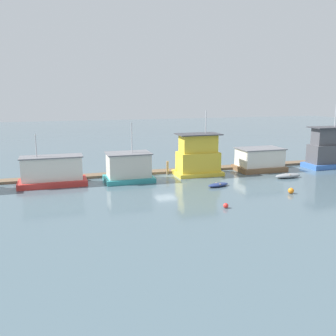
# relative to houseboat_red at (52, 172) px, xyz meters

# --- Properties ---
(ground_plane) EXTENTS (200.00, 200.00, 0.00)m
(ground_plane) POSITION_rel_houseboat_red_xyz_m (13.02, -0.15, -1.51)
(ground_plane) COLOR #475B66
(dock_walkway) EXTENTS (59.60, 1.80, 0.30)m
(dock_walkway) POSITION_rel_houseboat_red_xyz_m (13.02, 2.84, -1.36)
(dock_walkway) COLOR brown
(dock_walkway) RESTS_ON ground_plane
(houseboat_red) EXTENTS (7.34, 3.30, 5.73)m
(houseboat_red) POSITION_rel_houseboat_red_xyz_m (0.00, 0.00, 0.00)
(houseboat_red) COLOR red
(houseboat_red) RESTS_ON ground_plane
(houseboat_teal) EXTENTS (5.57, 3.92, 6.74)m
(houseboat_teal) POSITION_rel_houseboat_red_xyz_m (8.45, -0.50, 0.07)
(houseboat_teal) COLOR teal
(houseboat_teal) RESTS_ON ground_plane
(houseboat_yellow) EXTENTS (5.77, 3.62, 7.96)m
(houseboat_yellow) POSITION_rel_houseboat_red_xyz_m (17.39, 0.34, 0.78)
(houseboat_yellow) COLOR gold
(houseboat_yellow) RESTS_ON ground_plane
(houseboat_brown) EXTENTS (6.18, 4.12, 2.98)m
(houseboat_brown) POSITION_rel_houseboat_red_xyz_m (26.11, 0.39, -0.09)
(houseboat_brown) COLOR brown
(houseboat_brown) RESTS_ON ground_plane
(houseboat_blue) EXTENTS (5.35, 3.36, 8.62)m
(houseboat_blue) POSITION_rel_houseboat_red_xyz_m (35.73, -0.49, 0.83)
(houseboat_blue) COLOR #3866B7
(houseboat_blue) RESTS_ON ground_plane
(dinghy_navy) EXTENTS (2.78, 1.63, 0.40)m
(dinghy_navy) POSITION_rel_houseboat_red_xyz_m (17.28, -5.95, -1.31)
(dinghy_navy) COLOR navy
(dinghy_navy) RESTS_ON ground_plane
(dinghy_grey) EXTENTS (3.42, 1.20, 0.54)m
(dinghy_grey) POSITION_rel_houseboat_red_xyz_m (27.11, -4.54, -1.24)
(dinghy_grey) COLOR gray
(dinghy_grey) RESTS_ON ground_plane
(mooring_post_centre) EXTENTS (0.31, 0.31, 1.68)m
(mooring_post_centre) POSITION_rel_houseboat_red_xyz_m (13.81, 1.69, -0.68)
(mooring_post_centre) COLOR #846B4C
(mooring_post_centre) RESTS_ON ground_plane
(mooring_post_far_right) EXTENTS (0.29, 0.29, 1.26)m
(mooring_post_far_right) POSITION_rel_houseboat_red_xyz_m (11.35, 1.69, -0.89)
(mooring_post_far_right) COLOR brown
(mooring_post_far_right) RESTS_ON ground_plane
(mooring_post_near_left) EXTENTS (0.26, 0.26, 1.77)m
(mooring_post_near_left) POSITION_rel_houseboat_red_xyz_m (1.99, 1.69, -0.63)
(mooring_post_near_left) COLOR #846B4C
(mooring_post_near_left) RESTS_ON ground_plane
(buoy_orange) EXTENTS (0.59, 0.59, 0.59)m
(buoy_orange) POSITION_rel_houseboat_red_xyz_m (23.13, -10.82, -1.22)
(buoy_orange) COLOR orange
(buoy_orange) RESTS_ON ground_plane
(buoy_red) EXTENTS (0.46, 0.46, 0.46)m
(buoy_red) POSITION_rel_houseboat_red_xyz_m (14.65, -13.31, -1.28)
(buoy_red) COLOR red
(buoy_red) RESTS_ON ground_plane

